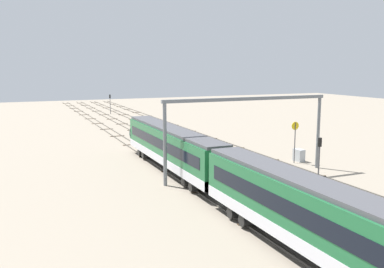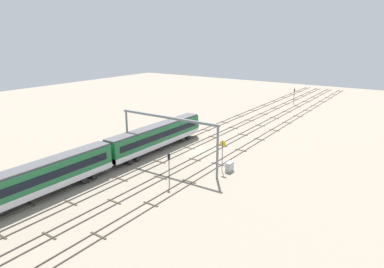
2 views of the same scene
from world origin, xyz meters
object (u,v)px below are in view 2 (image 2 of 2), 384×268
object	(u,v)px
signal_light_trackside_approach	(169,164)
relay_cabinet	(229,167)
signal_light_trackside_departure	(294,94)
speed_sign_near_foreground	(222,151)
overhead_gantry	(168,129)

from	to	relation	value
signal_light_trackside_approach	relay_cabinet	xyz separation A→B (m)	(9.43, -4.88, -2.35)
signal_light_trackside_departure	speed_sign_near_foreground	bearing A→B (deg)	-171.99
overhead_gantry	relay_cabinet	world-z (taller)	overhead_gantry
overhead_gantry	relay_cabinet	bearing A→B (deg)	-69.29
speed_sign_near_foreground	signal_light_trackside_departure	distance (m)	63.24
signal_light_trackside_approach	relay_cabinet	distance (m)	10.88
overhead_gantry	signal_light_trackside_approach	bearing A→B (deg)	-141.18
signal_light_trackside_approach	signal_light_trackside_departure	distance (m)	71.73
relay_cabinet	signal_light_trackside_departure	bearing A→B (deg)	9.05
speed_sign_near_foreground	signal_light_trackside_departure	size ratio (longest dim) A/B	1.05
signal_light_trackside_departure	overhead_gantry	bearing A→B (deg)	-179.71
speed_sign_near_foreground	signal_light_trackside_approach	distance (m)	9.72
signal_light_trackside_departure	relay_cabinet	size ratio (longest dim) A/B	3.16
relay_cabinet	speed_sign_near_foreground	bearing A→B (deg)	114.69
overhead_gantry	relay_cabinet	xyz separation A→B (m)	(3.61, -9.56, -5.69)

